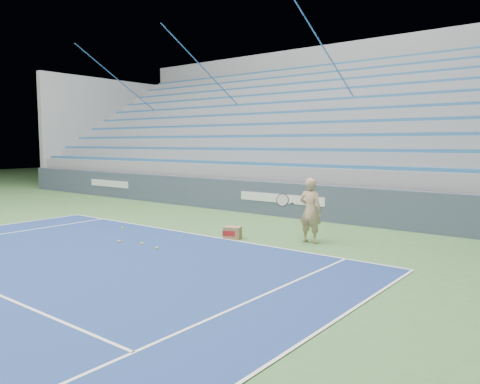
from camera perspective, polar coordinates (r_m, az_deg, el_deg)
name	(u,v)px	position (r m, az deg, el deg)	size (l,w,h in m)	color
sponsor_barrier	(283,200)	(15.27, 5.29, -0.92)	(30.00, 0.32, 1.10)	#3A4558
bleachers	(358,144)	(20.21, 14.20, 5.74)	(31.00, 9.15, 7.30)	gray
tennis_player	(310,210)	(11.27, 8.54, -2.24)	(0.89, 0.81, 1.56)	tan
ball_box	(233,233)	(11.72, -0.90, -4.98)	(0.49, 0.44, 0.30)	olive
tennis_ball_0	(157,248)	(10.73, -10.13, -6.76)	(0.07, 0.07, 0.07)	yellow
tennis_ball_1	(142,244)	(11.27, -11.86, -6.17)	(0.07, 0.07, 0.07)	yellow
tennis_ball_2	(122,228)	(13.44, -14.16, -4.26)	(0.07, 0.07, 0.07)	yellow
tennis_ball_3	(119,241)	(11.63, -14.50, -5.86)	(0.07, 0.07, 0.07)	yellow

